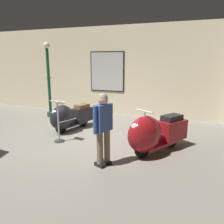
# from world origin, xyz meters

# --- Properties ---
(ground_plane) EXTENTS (60.00, 60.00, 0.00)m
(ground_plane) POSITION_xyz_m (0.00, 0.00, 0.00)
(ground_plane) COLOR slate
(showroom_back_wall) EXTENTS (18.00, 0.63, 3.48)m
(showroom_back_wall) POSITION_xyz_m (0.15, 3.33, 1.74)
(showroom_back_wall) COLOR beige
(showroom_back_wall) RESTS_ON ground
(scooter_0) EXTENTS (0.88, 1.66, 0.98)m
(scooter_0) POSITION_xyz_m (-0.53, 0.49, 0.45)
(scooter_0) COLOR black
(scooter_0) RESTS_ON ground
(scooter_1) EXTENTS (1.35, 1.78, 1.09)m
(scooter_1) POSITION_xyz_m (2.26, -0.35, 0.49)
(scooter_1) COLOR black
(scooter_1) RESTS_ON ground
(lamppost) EXTENTS (0.28, 0.28, 2.82)m
(lamppost) POSITION_xyz_m (-2.20, 1.86, 1.39)
(lamppost) COLOR #144728
(lamppost) RESTS_ON ground
(visitor_1) EXTENTS (0.34, 0.48, 1.53)m
(visitor_1) POSITION_xyz_m (1.42, -1.34, 0.89)
(visitor_1) COLOR black
(visitor_1) RESTS_ON ground
(info_stanchion) EXTENTS (0.36, 0.28, 1.14)m
(info_stanchion) POSITION_xyz_m (-0.27, -0.45, 0.48)
(info_stanchion) COLOR #333338
(info_stanchion) RESTS_ON ground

